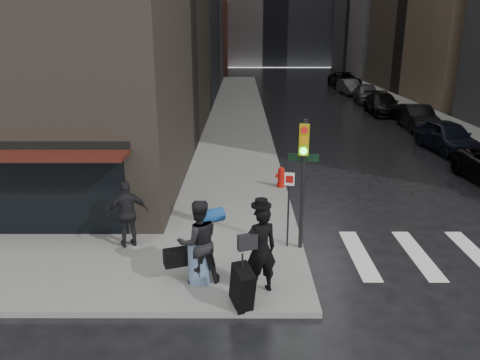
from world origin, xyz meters
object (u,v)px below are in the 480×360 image
at_px(parked_car_5, 350,87).
at_px(parked_car_6, 345,80).
at_px(traffic_light, 302,168).
at_px(man_greycoat, 128,214).
at_px(parked_car_1, 447,136).
at_px(man_jeans, 198,242).
at_px(fire_hydrant, 281,178).
at_px(parked_car_4, 367,93).
at_px(man_overcoat, 257,256).
at_px(parked_car_3, 383,104).
at_px(parked_car_2, 417,117).

xyz_separation_m(parked_car_5, parked_car_6, (0.69, 5.70, 0.13)).
height_order(traffic_light, parked_car_5, traffic_light).
xyz_separation_m(man_greycoat, traffic_light, (4.66, -0.17, 1.34)).
bearing_deg(parked_car_1, man_jeans, -135.48).
bearing_deg(parked_car_6, man_greycoat, -110.18).
height_order(man_jeans, traffic_light, traffic_light).
bearing_deg(fire_hydrant, parked_car_4, 68.48).
xyz_separation_m(man_overcoat, parked_car_3, (10.07, 25.23, -0.37)).
height_order(man_overcoat, man_greycoat, man_overcoat).
bearing_deg(man_overcoat, parked_car_2, -139.36).
height_order(fire_hydrant, parked_car_5, parked_car_5).
xyz_separation_m(traffic_light, parked_car_5, (8.95, 34.30, -1.74)).
bearing_deg(man_jeans, man_overcoat, 138.10).
distance_m(parked_car_2, parked_car_3, 5.72).
relative_size(parked_car_4, parked_car_6, 0.79).
distance_m(man_greycoat, parked_car_1, 17.61).
bearing_deg(parked_car_5, man_overcoat, -110.09).
bearing_deg(parked_car_2, parked_car_5, 93.25).
height_order(parked_car_2, parked_car_3, parked_car_2).
bearing_deg(parked_car_4, parked_car_1, -85.19).
bearing_deg(man_jeans, man_greycoat, -62.27).
distance_m(parked_car_1, parked_car_4, 17.10).
xyz_separation_m(man_overcoat, man_jeans, (-1.35, 0.56, 0.07)).
bearing_deg(parked_car_2, man_overcoat, -116.52).
xyz_separation_m(parked_car_1, parked_car_6, (0.81, 28.50, 0.05)).
relative_size(parked_car_3, parked_car_4, 1.08).
xyz_separation_m(man_jeans, parked_car_6, (12.21, 41.77, -0.35)).
relative_size(man_jeans, parked_car_2, 0.46).
xyz_separation_m(fire_hydrant, parked_car_2, (9.40, 11.85, 0.24)).
bearing_deg(man_overcoat, parked_car_1, -146.93).
bearing_deg(parked_car_6, parked_car_3, -93.09).
distance_m(traffic_light, parked_car_5, 35.49).
relative_size(traffic_light, parked_car_6, 0.59).
bearing_deg(parked_car_5, parked_car_6, 78.54).
distance_m(man_jeans, traffic_light, 3.37).
xyz_separation_m(parked_car_1, parked_car_2, (0.53, 5.70, -0.04)).
bearing_deg(parked_car_1, fire_hydrant, -150.12).
xyz_separation_m(man_overcoat, parked_car_5, (10.18, 36.63, -0.40)).
distance_m(man_greycoat, parked_car_4, 31.58).
bearing_deg(parked_car_4, parked_car_3, -86.93).
bearing_deg(parked_car_4, parked_car_6, 93.13).
xyz_separation_m(man_greycoat, parked_car_1, (13.48, 11.32, -0.32)).
height_order(traffic_light, parked_car_3, traffic_light).
height_order(fire_hydrant, parked_car_3, parked_car_3).
bearing_deg(parked_car_6, traffic_light, -103.98).
height_order(fire_hydrant, parked_car_2, parked_car_2).
distance_m(man_greycoat, fire_hydrant, 6.95).
height_order(traffic_light, parked_car_2, traffic_light).
distance_m(man_overcoat, man_greycoat, 4.25).
height_order(man_overcoat, parked_car_5, man_overcoat).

